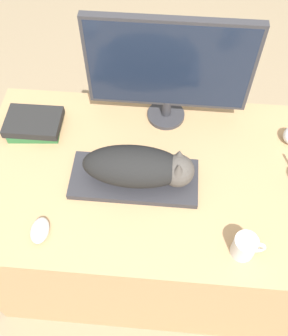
{
  "coord_description": "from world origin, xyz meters",
  "views": [
    {
      "loc": [
        0.03,
        -0.38,
        1.86
      ],
      "look_at": [
        -0.03,
        0.36,
        0.76
      ],
      "focal_mm": 42.0,
      "sensor_mm": 36.0,
      "label": 1
    }
  ],
  "objects_px": {
    "cat": "(142,167)",
    "monitor": "(169,68)",
    "coffee_mug": "(245,246)",
    "keyboard": "(134,179)",
    "computer_mouse": "(40,230)",
    "book_stack": "(35,123)"
  },
  "relations": [
    {
      "from": "computer_mouse",
      "to": "book_stack",
      "type": "xyz_separation_m",
      "value": [
        -0.12,
        0.43,
        0.01
      ]
    },
    {
      "from": "cat",
      "to": "monitor",
      "type": "height_order",
      "value": "monitor"
    },
    {
      "from": "book_stack",
      "to": "computer_mouse",
      "type": "bearing_deg",
      "value": -74.27
    },
    {
      "from": "computer_mouse",
      "to": "book_stack",
      "type": "bearing_deg",
      "value": 105.73
    },
    {
      "from": "keyboard",
      "to": "computer_mouse",
      "type": "relative_size",
      "value": 4.89
    },
    {
      "from": "keyboard",
      "to": "coffee_mug",
      "type": "height_order",
      "value": "coffee_mug"
    },
    {
      "from": "cat",
      "to": "book_stack",
      "type": "distance_m",
      "value": 0.48
    },
    {
      "from": "monitor",
      "to": "book_stack",
      "type": "relative_size",
      "value": 2.77
    },
    {
      "from": "cat",
      "to": "monitor",
      "type": "relative_size",
      "value": 0.65
    },
    {
      "from": "coffee_mug",
      "to": "book_stack",
      "type": "distance_m",
      "value": 0.88
    },
    {
      "from": "keyboard",
      "to": "coffee_mug",
      "type": "relative_size",
      "value": 4.29
    },
    {
      "from": "monitor",
      "to": "computer_mouse",
      "type": "xyz_separation_m",
      "value": [
        -0.37,
        -0.53,
        -0.23
      ]
    },
    {
      "from": "keyboard",
      "to": "monitor",
      "type": "xyz_separation_m",
      "value": [
        0.09,
        0.3,
        0.24
      ]
    },
    {
      "from": "keyboard",
      "to": "monitor",
      "type": "bearing_deg",
      "value": 72.98
    },
    {
      "from": "keyboard",
      "to": "cat",
      "type": "height_order",
      "value": "cat"
    },
    {
      "from": "keyboard",
      "to": "computer_mouse",
      "type": "distance_m",
      "value": 0.36
    },
    {
      "from": "monitor",
      "to": "computer_mouse",
      "type": "distance_m",
      "value": 0.68
    },
    {
      "from": "cat",
      "to": "coffee_mug",
      "type": "xyz_separation_m",
      "value": [
        0.34,
        -0.23,
        -0.05
      ]
    },
    {
      "from": "cat",
      "to": "computer_mouse",
      "type": "distance_m",
      "value": 0.38
    },
    {
      "from": "monitor",
      "to": "coffee_mug",
      "type": "bearing_deg",
      "value": -63.39
    },
    {
      "from": "cat",
      "to": "coffee_mug",
      "type": "distance_m",
      "value": 0.41
    },
    {
      "from": "keyboard",
      "to": "cat",
      "type": "xyz_separation_m",
      "value": [
        0.03,
        0.0,
        0.08
      ]
    }
  ]
}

